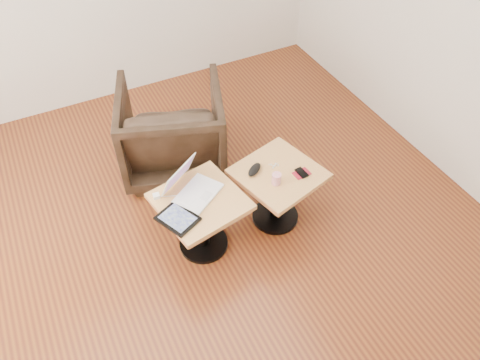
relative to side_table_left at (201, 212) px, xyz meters
name	(u,v)px	position (x,y,z in m)	size (l,w,h in m)	color
room_shell	(180,105)	(-0.08, -0.05, 0.97)	(4.52, 4.52, 2.71)	#512213
side_table_left	(201,212)	(0.00, 0.00, 0.00)	(0.64, 0.64, 0.50)	black
side_table_right	(278,184)	(0.61, -0.01, 0.00)	(0.68, 0.68, 0.50)	black
laptop	(192,187)	(-0.02, 0.09, 0.17)	(0.43, 0.43, 0.21)	white
tablet	(178,219)	(-0.20, -0.09, 0.13)	(0.28, 0.31, 0.02)	black
charging_adapter	(156,196)	(-0.25, 0.15, 0.14)	(0.04, 0.04, 0.03)	white
glasses_case	(254,170)	(0.46, 0.07, 0.15)	(0.15, 0.06, 0.05)	black
striped_cup	(276,179)	(0.54, -0.10, 0.17)	(0.07, 0.07, 0.09)	#D63C5C
earbuds_tangle	(274,165)	(0.61, 0.06, 0.13)	(0.07, 0.04, 0.01)	white
phone_on_sleeve	(302,173)	(0.75, -0.10, 0.13)	(0.12, 0.11, 0.01)	maroon
armchair	(173,130)	(0.14, 0.91, 0.01)	(0.82, 0.84, 0.77)	#322319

